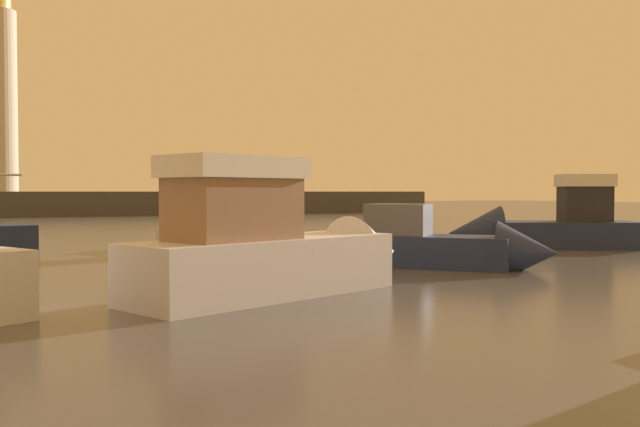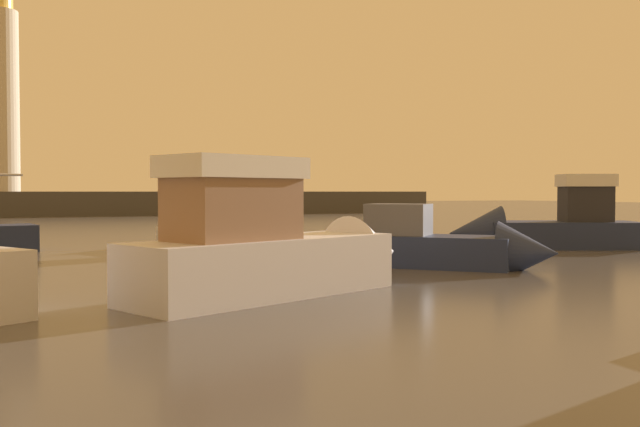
{
  "view_description": "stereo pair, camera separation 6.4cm",
  "coord_description": "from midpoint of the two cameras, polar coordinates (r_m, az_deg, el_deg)",
  "views": [
    {
      "loc": [
        -6.06,
        -0.8,
        2.19
      ],
      "look_at": [
        1.79,
        17.58,
        1.57
      ],
      "focal_mm": 39.89,
      "sensor_mm": 36.0,
      "label": 1
    },
    {
      "loc": [
        -6.0,
        -0.83,
        2.19
      ],
      "look_at": [
        1.79,
        17.58,
        1.57
      ],
      "focal_mm": 39.89,
      "sensor_mm": 36.0,
      "label": 2
    }
  ],
  "objects": [
    {
      "name": "motorboat_6",
      "position": [
        20.82,
        10.13,
        -2.66
      ],
      "size": [
        5.94,
        5.87,
        2.19
      ],
      "color": "#1E284C",
      "rests_on": "ground_plane"
    },
    {
      "name": "motorboat_0",
      "position": [
        28.74,
        16.85,
        -1.1
      ],
      "size": [
        7.44,
        5.01,
        3.36
      ],
      "color": "#1E284C",
      "rests_on": "ground_plane"
    },
    {
      "name": "breakwater",
      "position": [
        68.73,
        -18.09,
        0.77
      ],
      "size": [
        68.2,
        5.87,
        2.19
      ],
      "primitive_type": "cube",
      "color": "#423F3D",
      "rests_on": "ground_plane"
    },
    {
      "name": "motorboat_2",
      "position": [
        15.33,
        -2.86,
        -2.77
      ],
      "size": [
        7.67,
        4.81,
        3.16
      ],
      "color": "silver",
      "rests_on": "ground_plane"
    },
    {
      "name": "ground_plane",
      "position": [
        35.22,
        -13.23,
        -1.84
      ],
      "size": [
        220.0,
        220.0,
        0.0
      ],
      "primitive_type": "plane",
      "color": "#4C4742"
    },
    {
      "name": "motorboat_4",
      "position": [
        26.95,
        -9.51,
        -1.59
      ],
      "size": [
        4.25,
        6.24,
        2.32
      ],
      "color": "silver",
      "rests_on": "ground_plane"
    }
  ]
}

